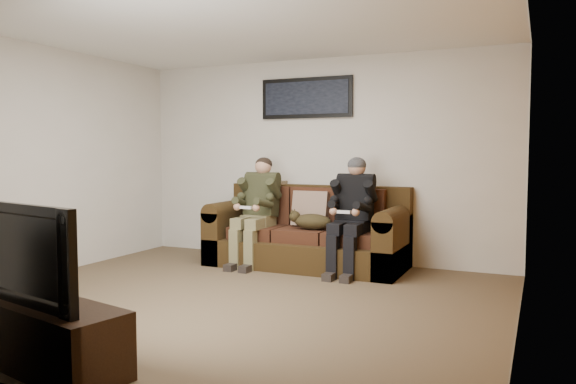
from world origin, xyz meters
The scene contains 16 objects.
floor centered at (0.00, 0.00, 0.00)m, with size 5.00×5.00×0.00m, color brown.
ceiling centered at (0.00, 0.00, 2.60)m, with size 5.00×5.00×0.00m, color silver.
wall_back centered at (0.00, 2.25, 1.30)m, with size 5.00×5.00×0.00m, color beige.
wall_front centered at (0.00, -2.25, 1.30)m, with size 5.00×5.00×0.00m, color beige.
wall_left centered at (-2.50, 0.00, 1.30)m, with size 4.50×4.50×0.00m, color beige.
wall_right centered at (2.50, 0.00, 1.30)m, with size 4.50×4.50×0.00m, color beige.
accent_wall_right centered at (2.49, 0.00, 1.30)m, with size 4.50×4.50×0.00m, color #A85B10.
sofa centered at (0.04, 1.84, 0.37)m, with size 2.39×1.03×0.98m.
throw_pillow centered at (0.04, 1.88, 0.70)m, with size 0.46×0.13×0.43m, color #8E705D.
throw_blanket centered at (-0.69, 2.14, 0.98)m, with size 0.49×0.24×0.09m, color tan.
person_left centered at (-0.58, 1.63, 0.76)m, with size 0.51×0.87×1.33m.
person_right centered at (0.66, 1.63, 0.76)m, with size 0.51×0.86×1.34m.
cat centered at (0.15, 1.61, 0.58)m, with size 0.66×0.26×0.24m.
framed_poster centered at (-0.16, 2.22, 2.10)m, with size 1.25×0.05×0.52m.
tv_stand centered at (-0.29, -1.95, 0.21)m, with size 1.36×0.44×0.43m, color black.
television centered at (-0.29, -1.95, 0.75)m, with size 1.12×0.15×0.64m, color black.
Camera 1 is at (2.64, -4.54, 1.39)m, focal length 35.00 mm.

